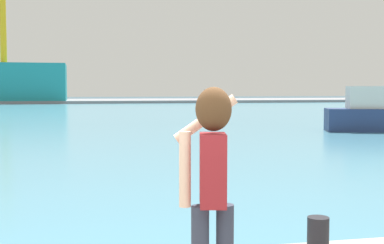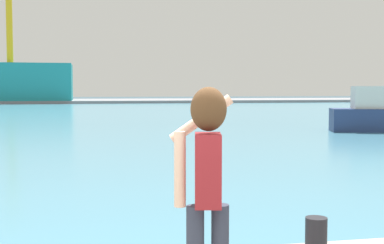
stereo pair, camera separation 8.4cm
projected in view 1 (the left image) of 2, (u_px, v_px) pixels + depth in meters
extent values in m
plane|color=#334751|center=(86.00, 113.00, 52.21)|extent=(220.00, 220.00, 0.00)
cube|color=teal|center=(85.00, 112.00, 54.16)|extent=(140.00, 100.00, 0.02)
cube|color=gray|center=(83.00, 101.00, 93.15)|extent=(140.00, 20.00, 0.47)
cube|color=maroon|center=(213.00, 170.00, 3.97)|extent=(0.27, 0.37, 0.56)
sphere|color=#E0B293|center=(213.00, 110.00, 3.95)|extent=(0.22, 0.22, 0.22)
ellipsoid|color=#472D19|center=(214.00, 109.00, 3.93)|extent=(0.28, 0.26, 0.34)
cylinder|color=#E0B293|center=(185.00, 169.00, 3.93)|extent=(0.09, 0.09, 0.58)
cylinder|color=#E0B293|center=(206.00, 119.00, 4.17)|extent=(0.53, 0.19, 0.40)
cube|color=black|center=(205.00, 98.00, 4.28)|extent=(0.03, 0.07, 0.14)
cylinder|color=black|center=(318.00, 237.00, 5.28)|extent=(0.22, 0.22, 0.41)
cube|color=navy|center=(379.00, 120.00, 28.65)|extent=(6.09, 3.63, 1.27)
cube|color=silver|center=(366.00, 97.00, 28.65)|extent=(2.37, 1.99, 1.25)
cube|color=teal|center=(19.00, 82.00, 86.00)|extent=(15.26, 9.48, 6.15)
cylinder|color=yellow|center=(3.00, 43.00, 82.17)|extent=(1.00, 1.00, 18.67)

